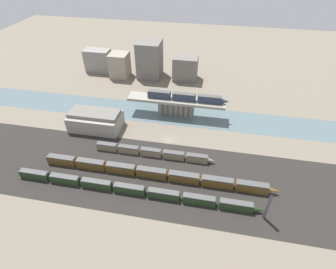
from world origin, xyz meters
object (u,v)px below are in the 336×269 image
object	(u,v)px
train_yard_near	(133,190)
signal_tower	(268,206)
train_yard_far	(153,153)
warehouse_building	(96,120)
train_on_bridge	(187,97)
train_yard_mid	(155,173)

from	to	relation	value
train_yard_near	signal_tower	distance (m)	49.36
train_yard_far	warehouse_building	world-z (taller)	warehouse_building
train_yard_far	warehouse_building	bearing A→B (deg)	155.40
warehouse_building	signal_tower	xyz separation A→B (m)	(79.96, -39.70, 2.15)
train_on_bridge	train_yard_near	size ratio (longest dim) A/B	0.44
train_on_bridge	train_yard_far	bearing A→B (deg)	-106.49
train_yard_near	train_yard_mid	size ratio (longest dim) A/B	1.00
train_yard_near	signal_tower	bearing A→B (deg)	-2.32
train_yard_far	signal_tower	world-z (taller)	signal_tower
train_on_bridge	train_yard_near	world-z (taller)	train_on_bridge
train_yard_mid	signal_tower	xyz separation A→B (m)	(42.49, -11.74, 4.68)
train_yard_near	train_yard_far	xyz separation A→B (m)	(2.84, 22.28, -0.03)
train_on_bridge	train_yard_mid	size ratio (longest dim) A/B	0.44
signal_tower	warehouse_building	bearing A→B (deg)	153.59
train_on_bridge	train_yard_near	bearing A→B (deg)	-102.95
signal_tower	train_yard_far	bearing A→B (deg)	152.31
train_yard_mid	train_yard_near	bearing A→B (deg)	-124.03
train_yard_far	signal_tower	xyz separation A→B (m)	(46.23, -24.26, 4.95)
train_yard_mid	warehouse_building	xyz separation A→B (m)	(-37.47, 27.97, 2.53)
train_yard_near	warehouse_building	bearing A→B (deg)	129.31
train_yard_mid	train_yard_far	world-z (taller)	train_yard_mid
signal_tower	train_yard_mid	bearing A→B (deg)	164.56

